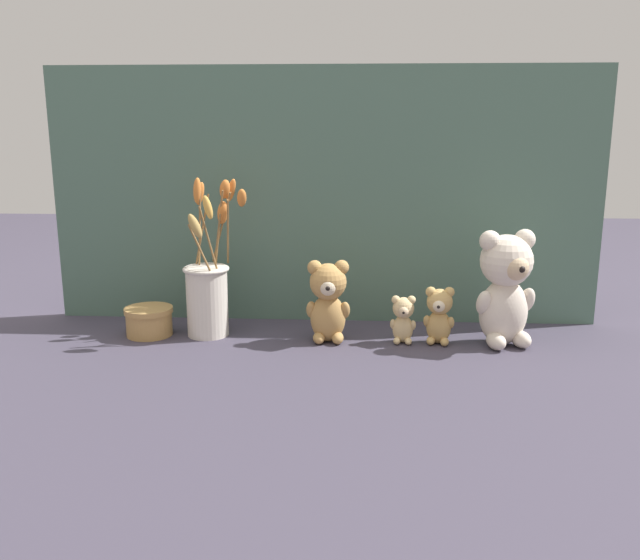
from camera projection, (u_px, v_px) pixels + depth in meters
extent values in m
plane|color=#3D3847|center=(319.00, 341.00, 1.49)|extent=(4.00, 4.00, 0.00)
cube|color=#4C6B5B|center=(324.00, 197.00, 1.58)|extent=(1.29, 0.02, 0.59)
ellipsoid|color=beige|center=(503.00, 312.00, 1.45)|extent=(0.13, 0.11, 0.14)
sphere|color=beige|center=(506.00, 260.00, 1.42)|extent=(0.11, 0.11, 0.11)
sphere|color=#D1B289|center=(516.00, 268.00, 1.39)|extent=(0.05, 0.05, 0.05)
sphere|color=black|center=(522.00, 269.00, 1.36)|extent=(0.01, 0.01, 0.01)
sphere|color=beige|center=(525.00, 239.00, 1.42)|extent=(0.04, 0.04, 0.04)
sphere|color=beige|center=(490.00, 241.00, 1.41)|extent=(0.04, 0.04, 0.04)
ellipsoid|color=beige|center=(527.00, 300.00, 1.45)|extent=(0.04, 0.06, 0.07)
ellipsoid|color=beige|center=(484.00, 303.00, 1.42)|extent=(0.04, 0.06, 0.07)
ellipsoid|color=beige|center=(521.00, 339.00, 1.44)|extent=(0.05, 0.07, 0.04)
ellipsoid|color=beige|center=(496.00, 341.00, 1.43)|extent=(0.05, 0.07, 0.04)
ellipsoid|color=tan|center=(328.00, 317.00, 1.48)|extent=(0.08, 0.06, 0.10)
sphere|color=tan|center=(328.00, 281.00, 1.46)|extent=(0.08, 0.08, 0.08)
sphere|color=beige|center=(328.00, 287.00, 1.43)|extent=(0.04, 0.04, 0.04)
sphere|color=black|center=(328.00, 288.00, 1.42)|extent=(0.01, 0.01, 0.01)
sphere|color=tan|center=(342.00, 267.00, 1.45)|extent=(0.03, 0.03, 0.03)
sphere|color=tan|center=(315.00, 267.00, 1.45)|extent=(0.03, 0.03, 0.03)
ellipsoid|color=tan|center=(345.00, 310.00, 1.47)|extent=(0.02, 0.04, 0.05)
ellipsoid|color=tan|center=(311.00, 310.00, 1.47)|extent=(0.02, 0.04, 0.05)
ellipsoid|color=tan|center=(338.00, 338.00, 1.46)|extent=(0.03, 0.04, 0.03)
ellipsoid|color=tan|center=(318.00, 338.00, 1.47)|extent=(0.03, 0.04, 0.03)
ellipsoid|color=tan|center=(439.00, 327.00, 1.46)|extent=(0.06, 0.05, 0.07)
sphere|color=tan|center=(440.00, 302.00, 1.45)|extent=(0.06, 0.06, 0.06)
sphere|color=beige|center=(439.00, 306.00, 1.43)|extent=(0.03, 0.03, 0.03)
sphere|color=black|center=(439.00, 307.00, 1.42)|extent=(0.01, 0.01, 0.01)
sphere|color=tan|center=(450.00, 293.00, 1.44)|extent=(0.02, 0.02, 0.02)
sphere|color=tan|center=(431.00, 291.00, 1.45)|extent=(0.02, 0.02, 0.02)
ellipsoid|color=tan|center=(451.00, 323.00, 1.45)|extent=(0.02, 0.03, 0.03)
ellipsoid|color=tan|center=(427.00, 321.00, 1.46)|extent=(0.02, 0.03, 0.03)
ellipsoid|color=tan|center=(445.00, 342.00, 1.45)|extent=(0.02, 0.03, 0.02)
ellipsoid|color=tan|center=(431.00, 341.00, 1.46)|extent=(0.02, 0.03, 0.02)
ellipsoid|color=#DBBC84|center=(403.00, 329.00, 1.47)|extent=(0.05, 0.04, 0.06)
sphere|color=#DBBC84|center=(403.00, 308.00, 1.46)|extent=(0.05, 0.05, 0.05)
sphere|color=#D1B289|center=(404.00, 312.00, 1.44)|extent=(0.02, 0.02, 0.02)
sphere|color=black|center=(404.00, 313.00, 1.43)|extent=(0.01, 0.01, 0.01)
sphere|color=#DBBC84|center=(412.00, 300.00, 1.45)|extent=(0.02, 0.02, 0.02)
sphere|color=#DBBC84|center=(396.00, 300.00, 1.45)|extent=(0.02, 0.02, 0.02)
ellipsoid|color=#DBBC84|center=(413.00, 325.00, 1.46)|extent=(0.01, 0.02, 0.03)
ellipsoid|color=#DBBC84|center=(393.00, 325.00, 1.46)|extent=(0.01, 0.02, 0.03)
ellipsoid|color=#DBBC84|center=(408.00, 341.00, 1.46)|extent=(0.02, 0.03, 0.02)
ellipsoid|color=#DBBC84|center=(397.00, 341.00, 1.46)|extent=(0.02, 0.03, 0.02)
cylinder|color=silver|center=(207.00, 301.00, 1.51)|extent=(0.09, 0.09, 0.16)
torus|color=silver|center=(206.00, 269.00, 1.49)|extent=(0.10, 0.10, 0.01)
cylinder|color=olive|center=(202.00, 229.00, 1.51)|extent=(0.04, 0.02, 0.16)
ellipsoid|color=orange|center=(200.00, 194.00, 1.50)|extent=(0.03, 0.03, 0.05)
cylinder|color=olive|center=(222.00, 228.00, 1.51)|extent=(0.06, 0.04, 0.16)
ellipsoid|color=orange|center=(231.00, 190.00, 1.52)|extent=(0.04, 0.04, 0.06)
cylinder|color=olive|center=(208.00, 238.00, 1.44)|extent=(0.04, 0.02, 0.14)
ellipsoid|color=gold|center=(208.00, 207.00, 1.41)|extent=(0.03, 0.03, 0.05)
cylinder|color=olive|center=(199.00, 248.00, 1.44)|extent=(0.05, 0.01, 0.10)
ellipsoid|color=tan|center=(195.00, 226.00, 1.41)|extent=(0.04, 0.02, 0.06)
cylinder|color=olive|center=(219.00, 227.00, 1.50)|extent=(0.03, 0.03, 0.17)
ellipsoid|color=orange|center=(225.00, 189.00, 1.49)|extent=(0.04, 0.04, 0.05)
cylinder|color=olive|center=(218.00, 239.00, 1.50)|extent=(0.02, 0.03, 0.12)
ellipsoid|color=orange|center=(223.00, 213.00, 1.49)|extent=(0.04, 0.04, 0.06)
cylinder|color=olive|center=(228.00, 232.00, 1.48)|extent=(0.02, 0.07, 0.15)
ellipsoid|color=orange|center=(242.00, 198.00, 1.47)|extent=(0.03, 0.04, 0.05)
cylinder|color=olive|center=(200.00, 228.00, 1.49)|extent=(0.01, 0.01, 0.17)
ellipsoid|color=orange|center=(197.00, 191.00, 1.48)|extent=(0.03, 0.03, 0.06)
cylinder|color=tan|center=(149.00, 324.00, 1.52)|extent=(0.10, 0.10, 0.05)
cylinder|color=tan|center=(148.00, 310.00, 1.51)|extent=(0.11, 0.11, 0.01)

